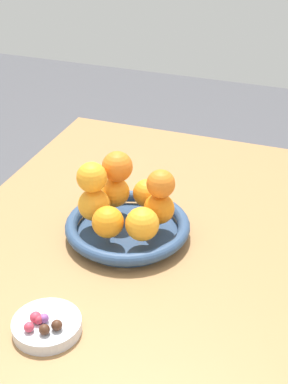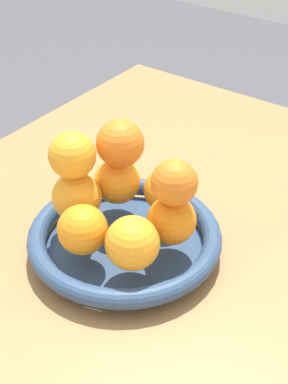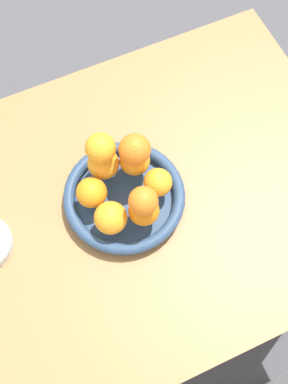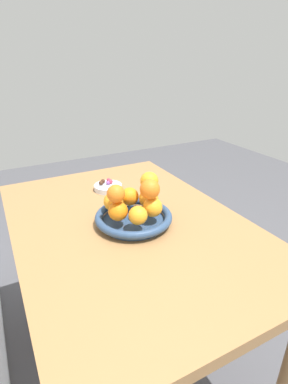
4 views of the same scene
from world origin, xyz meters
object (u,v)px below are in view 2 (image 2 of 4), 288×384
(fruit_bowl, at_px, (125,239))
(orange_6, at_px, (174,183))
(orange_4, at_px, (172,220))
(orange_7, at_px, (120,143))
(orange_8, at_px, (74,154))
(orange_5, at_px, (165,190))
(dining_table, at_px, (124,306))
(orange_3, at_px, (132,243))
(orange_2, at_px, (83,230))
(orange_1, at_px, (76,198))
(orange_0, at_px, (117,181))

(fruit_bowl, distance_m, orange_6, 0.13)
(orange_4, xyz_separation_m, orange_7, (-0.03, -0.10, 0.07))
(orange_4, xyz_separation_m, orange_8, (0.03, -0.13, 0.07))
(orange_7, relative_size, orange_8, 1.04)
(orange_4, bearing_deg, orange_5, -138.99)
(dining_table, bearing_deg, fruit_bowl, -149.84)
(fruit_bowl, distance_m, orange_4, 0.08)
(orange_3, bearing_deg, dining_table, -128.54)
(dining_table, distance_m, orange_4, 0.17)
(orange_6, bearing_deg, orange_3, -13.75)
(orange_7, bearing_deg, orange_5, 115.10)
(orange_3, relative_size, orange_7, 1.04)
(orange_2, xyz_separation_m, orange_5, (-0.14, 0.03, -0.00))
(dining_table, xyz_separation_m, orange_3, (0.03, 0.04, 0.16))
(fruit_bowl, height_order, orange_6, orange_6)
(orange_1, xyz_separation_m, orange_4, (-0.04, 0.13, -0.00))
(orange_1, distance_m, orange_8, 0.07)
(dining_table, height_order, orange_1, orange_1)
(dining_table, relative_size, fruit_bowl, 4.15)
(orange_3, distance_m, orange_6, 0.09)
(orange_1, height_order, orange_2, orange_1)
(fruit_bowl, bearing_deg, orange_1, -74.28)
(orange_3, height_order, orange_8, orange_8)
(orange_2, xyz_separation_m, orange_3, (-0.01, 0.07, 0.00))
(orange_5, bearing_deg, orange_6, 41.79)
(orange_3, bearing_deg, orange_0, -134.28)
(orange_2, xyz_separation_m, orange_8, (-0.05, -0.05, 0.07))
(orange_4, bearing_deg, orange_3, -10.14)
(orange_4, relative_size, orange_5, 1.05)
(orange_2, distance_m, orange_4, 0.12)
(orange_3, xyz_separation_m, orange_8, (-0.04, -0.12, 0.07))
(dining_table, bearing_deg, orange_0, -137.81)
(orange_5, bearing_deg, orange_4, 41.01)
(orange_5, bearing_deg, dining_table, -5.22)
(dining_table, height_order, orange_2, orange_2)
(orange_1, xyz_separation_m, orange_3, (0.03, 0.12, 0.00))
(orange_2, height_order, orange_7, orange_7)
(fruit_bowl, xyz_separation_m, orange_2, (0.06, -0.02, 0.05))
(orange_3, relative_size, orange_4, 1.06)
(fruit_bowl, height_order, orange_8, orange_8)
(orange_7, bearing_deg, fruit_bowl, 41.32)
(orange_2, height_order, orange_5, orange_2)
(orange_7, bearing_deg, orange_2, 11.60)
(orange_6, bearing_deg, orange_0, -105.31)
(orange_2, height_order, orange_3, orange_3)
(orange_0, distance_m, orange_3, 0.14)
(orange_3, relative_size, orange_8, 1.09)
(fruit_bowl, height_order, orange_4, orange_4)
(orange_6, height_order, orange_8, orange_8)
(orange_5, bearing_deg, orange_2, -14.28)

